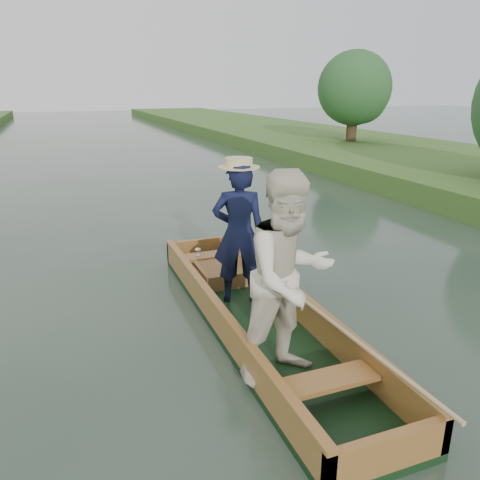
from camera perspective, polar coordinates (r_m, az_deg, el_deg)
name	(u,v)px	position (r m, az deg, el deg)	size (l,w,h in m)	color
ground	(258,328)	(5.80, 2.16, -10.71)	(120.00, 120.00, 0.00)	#283D30
trees_far	(213,100)	(14.21, -3.35, 16.66)	(22.94, 13.02, 4.36)	#47331E
punt	(265,278)	(5.17, 3.02, -4.66)	(1.26, 5.19, 2.12)	black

